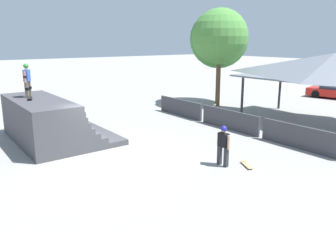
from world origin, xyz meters
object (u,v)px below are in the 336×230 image
(skater_on_deck, at_px, (27,78))
(skateboard_on_ground, at_px, (246,165))
(skateboard_on_deck, at_px, (30,98))
(bystander_walking, at_px, (223,142))
(tree_beside_pavilion, at_px, (219,39))
(parked_car_red, at_px, (335,91))
(tree_far_back, at_px, (220,37))

(skater_on_deck, height_order, skateboard_on_ground, skater_on_deck)
(skateboard_on_deck, bearing_deg, skater_on_deck, -175.16)
(skater_on_deck, bearing_deg, bystander_walking, 63.98)
(bystander_walking, distance_m, tree_beside_pavilion, 13.72)
(bystander_walking, distance_m, parked_car_red, 19.24)
(bystander_walking, bearing_deg, skater_on_deck, 28.74)
(skateboard_on_ground, bearing_deg, skateboard_on_deck, 62.47)
(skateboard_on_ground, bearing_deg, tree_beside_pavilion, -12.98)
(bystander_walking, bearing_deg, parked_car_red, -76.85)
(tree_far_back, bearing_deg, parked_car_red, 70.39)
(bystander_walking, distance_m, tree_far_back, 12.68)
(bystander_walking, xyz_separation_m, tree_beside_pavilion, (-9.37, 9.23, 3.91))
(skateboard_on_ground, xyz_separation_m, tree_far_back, (-9.13, 7.76, 4.92))
(skateboard_on_deck, height_order, bystander_walking, skateboard_on_deck)
(tree_beside_pavilion, distance_m, tree_far_back, 1.14)
(bystander_walking, height_order, skateboard_on_ground, bystander_walking)
(bystander_walking, bearing_deg, skateboard_on_deck, 31.70)
(skateboard_on_deck, relative_size, tree_far_back, 0.12)
(tree_beside_pavilion, height_order, parked_car_red, tree_beside_pavilion)
(skateboard_on_ground, xyz_separation_m, tree_beside_pavilion, (-9.96, 8.54, 4.78))
(bystander_walking, relative_size, tree_far_back, 0.23)
(skater_on_deck, bearing_deg, tree_beside_pavilion, 128.43)
(skater_on_deck, distance_m, tree_far_back, 13.41)
(skater_on_deck, relative_size, bystander_walking, 1.01)
(skateboard_on_deck, distance_m, tree_beside_pavilion, 14.54)
(skater_on_deck, bearing_deg, parked_car_red, 115.66)
(skateboard_on_ground, relative_size, tree_beside_pavilion, 0.12)
(tree_far_back, xyz_separation_m, parked_car_red, (3.61, 10.14, -4.38))
(tree_far_back, bearing_deg, tree_beside_pavilion, 137.11)
(skateboard_on_ground, distance_m, parked_car_red, 18.74)
(skater_on_deck, height_order, tree_beside_pavilion, tree_beside_pavilion)
(tree_far_back, bearing_deg, bystander_walking, -44.73)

